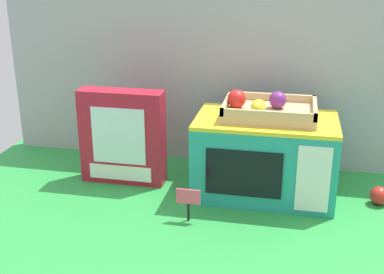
{
  "coord_description": "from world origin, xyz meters",
  "views": [
    {
      "loc": [
        0.25,
        -1.49,
        0.72
      ],
      "look_at": [
        -0.06,
        0.0,
        0.17
      ],
      "focal_mm": 47.0,
      "sensor_mm": 36.0,
      "label": 1
    }
  ],
  "objects": [
    {
      "name": "ground_plane",
      "position": [
        0.0,
        0.0,
        0.0
      ],
      "size": [
        1.7,
        1.7,
        0.0
      ],
      "primitive_type": "plane",
      "color": "green",
      "rests_on": "ground"
    },
    {
      "name": "price_sign",
      "position": [
        -0.02,
        -0.23,
        0.07
      ],
      "size": [
        0.07,
        0.01,
        0.1
      ],
      "color": "black",
      "rests_on": "ground"
    },
    {
      "name": "display_back_panel",
      "position": [
        0.0,
        0.25,
        0.32
      ],
      "size": [
        1.61,
        0.03,
        0.64
      ],
      "primitive_type": "cube",
      "color": "#A0A3A8",
      "rests_on": "ground"
    },
    {
      "name": "cookie_set_box",
      "position": [
        -0.3,
        -0.0,
        0.16
      ],
      "size": [
        0.28,
        0.08,
        0.32
      ],
      "color": "#B2192D",
      "rests_on": "ground"
    },
    {
      "name": "loose_toy_apple",
      "position": [
        0.53,
        -0.01,
        0.03
      ],
      "size": [
        0.06,
        0.06,
        0.06
      ],
      "primitive_type": "sphere",
      "color": "red",
      "rests_on": "ground"
    },
    {
      "name": "toy_microwave",
      "position": [
        0.17,
        0.0,
        0.13
      ],
      "size": [
        0.43,
        0.27,
        0.25
      ],
      "color": "teal",
      "rests_on": "ground"
    },
    {
      "name": "food_groups_crate",
      "position": [
        0.17,
        0.01,
        0.28
      ],
      "size": [
        0.28,
        0.21,
        0.08
      ],
      "color": "tan",
      "rests_on": "toy_microwave"
    }
  ]
}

